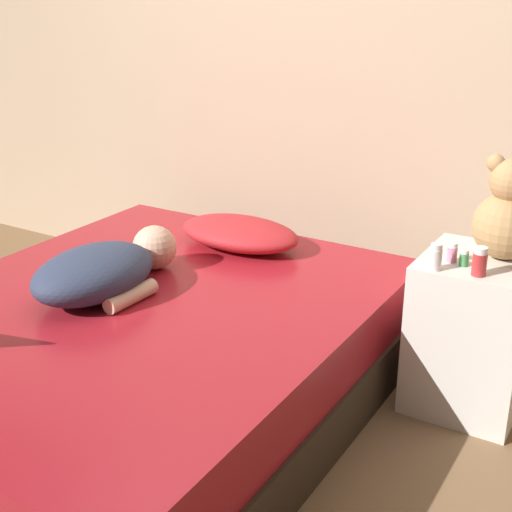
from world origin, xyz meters
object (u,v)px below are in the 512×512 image
teddy_bear (508,215)px  bottle_pink (452,253)px  bottle_red (480,262)px  bottle_green (464,258)px  bottle_white (436,257)px  person_lying (104,269)px  pillow (239,233)px

teddy_bear → bottle_pink: 0.24m
teddy_bear → bottle_pink: size_ratio=5.20×
bottle_pink → bottle_red: bearing=-33.3°
teddy_bear → bottle_green: (-0.10, -0.15, -0.14)m
bottle_red → bottle_green: size_ratio=1.72×
teddy_bear → bottle_white: 0.33m
bottle_white → bottle_pink: size_ratio=1.33×
person_lying → bottle_red: (1.27, 0.52, 0.12)m
bottle_green → teddy_bear: bearing=56.8°
person_lying → bottle_white: bearing=26.5°
person_lying → bottle_green: (1.20, 0.58, 0.09)m
bottle_red → bottle_white: (-0.15, -0.03, -0.00)m
bottle_pink → person_lying: bearing=-152.5°
bottle_pink → bottle_green: bearing=-17.6°
person_lying → pillow: bearing=78.6°
person_lying → bottle_green: size_ratio=11.55×
pillow → teddy_bear: 1.16m
pillow → bottle_green: bottle_green is taller
bottle_white → bottle_red: bearing=11.4°
bottle_pink → bottle_green: bottle_pink is taller
teddy_bear → bottle_white: teddy_bear is taller
bottle_green → pillow: bearing=174.3°
person_lying → bottle_red: 1.37m
bottle_red → bottle_green: bottle_red is taller
teddy_bear → bottle_green: bearing=-123.2°
person_lying → bottle_pink: 1.30m
person_lying → teddy_bear: bearing=32.4°
person_lying → bottle_red: bottle_red is taller
person_lying → bottle_red: bearing=25.2°
bottle_white → bottle_pink: bottle_white is taller
pillow → teddy_bear: size_ratio=1.50×
pillow → bottle_green: size_ratio=9.43×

